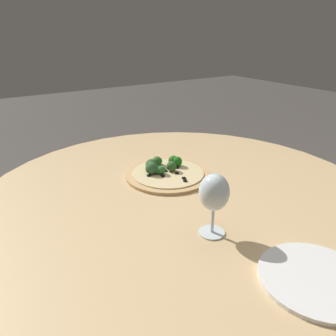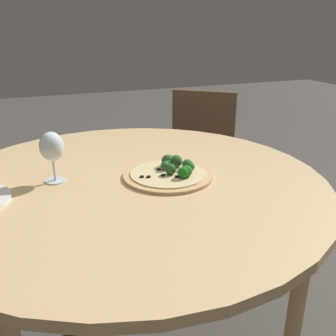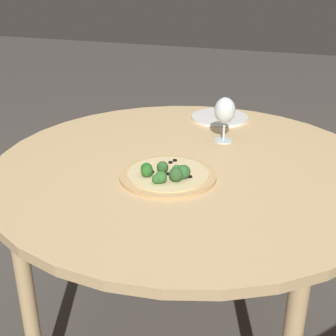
% 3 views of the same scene
% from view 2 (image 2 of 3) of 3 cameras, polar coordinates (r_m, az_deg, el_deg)
% --- Properties ---
extents(dining_table, '(1.25, 1.25, 0.74)m').
position_cam_2_polar(dining_table, '(1.24, -5.52, -4.40)').
color(dining_table, tan).
rests_on(dining_table, ground_plane).
extents(chair, '(0.56, 0.56, 0.85)m').
position_cam_2_polar(chair, '(2.21, 4.60, 1.17)').
color(chair, brown).
rests_on(chair, ground_plane).
extents(pizza, '(0.29, 0.29, 0.06)m').
position_cam_2_polar(pizza, '(1.22, 0.34, -0.57)').
color(pizza, tan).
rests_on(pizza, dining_table).
extents(wine_glass, '(0.07, 0.07, 0.16)m').
position_cam_2_polar(wine_glass, '(1.20, -17.30, 2.95)').
color(wine_glass, silver).
rests_on(wine_glass, dining_table).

